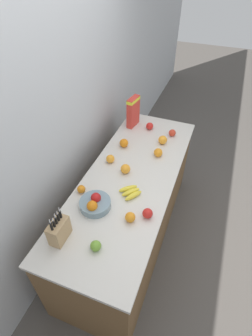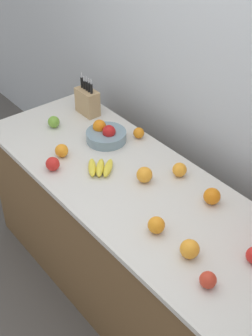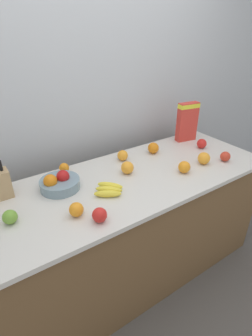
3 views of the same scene
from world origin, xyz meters
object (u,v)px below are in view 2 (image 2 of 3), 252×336
at_px(fruit_bowl, 106,135).
at_px(orange_mid_left, 180,170).
at_px(orange_by_cereal, 212,196).
at_px(orange_front_center, 156,225).
at_px(banana_bunch, 100,168).
at_px(apple_middle, 53,164).
at_px(orange_mid_right, 62,151).
at_px(apple_rightmost, 54,122).
at_px(apple_front, 208,280).
at_px(knife_block, 87,101).
at_px(orange_front_right, 190,249).
at_px(orange_back_center, 139,133).
at_px(orange_front_left, 144,175).

xyz_separation_m(fruit_bowl, orange_mid_left, (0.54, 0.10, -0.00)).
relative_size(orange_by_cereal, orange_front_center, 1.05).
xyz_separation_m(banana_bunch, orange_by_cereal, (0.58, 0.29, 0.02)).
xyz_separation_m(apple_middle, orange_by_cereal, (0.76, 0.49, 0.00)).
height_order(orange_by_cereal, orange_mid_right, orange_by_cereal).
height_order(apple_rightmost, orange_by_cereal, orange_by_cereal).
xyz_separation_m(apple_front, orange_mid_left, (-0.63, 0.44, 0.00)).
relative_size(knife_block, fruit_bowl, 1.13).
relative_size(apple_rightmost, orange_front_center, 0.90).
xyz_separation_m(fruit_bowl, orange_front_right, (1.00, -0.28, 0.00)).
bearing_deg(orange_by_cereal, fruit_bowl, -174.84).
bearing_deg(orange_mid_right, apple_middle, -53.85).
relative_size(orange_by_cereal, orange_back_center, 1.28).
height_order(banana_bunch, orange_front_right, orange_front_right).
height_order(orange_mid_right, orange_back_center, orange_mid_right).
bearing_deg(apple_rightmost, fruit_bowl, 26.84).
xyz_separation_m(banana_bunch, apple_front, (0.94, -0.12, 0.02)).
distance_m(fruit_bowl, orange_front_right, 1.04).
bearing_deg(orange_front_center, fruit_bowl, 159.98).
height_order(apple_rightmost, orange_front_right, orange_front_right).
relative_size(knife_block, apple_front, 3.75).
xyz_separation_m(knife_block, apple_front, (1.51, -0.44, -0.05)).
height_order(knife_block, orange_mid_right, knife_block).
bearing_deg(apple_middle, orange_front_center, 9.67).
bearing_deg(banana_bunch, fruit_bowl, 137.51).
distance_m(apple_rightmost, orange_mid_right, 0.34).
xyz_separation_m(orange_by_cereal, orange_front_right, (0.19, -0.35, 0.00)).
xyz_separation_m(orange_back_center, orange_mid_left, (0.44, -0.07, 0.01)).
distance_m(orange_mid_right, orange_front_right, 1.03).
relative_size(banana_bunch, orange_mid_right, 2.65).
bearing_deg(apple_rightmost, banana_bunch, -4.50).
relative_size(orange_front_center, orange_mid_right, 1.07).
bearing_deg(orange_front_right, orange_mid_right, -178.48).
height_order(apple_rightmost, orange_front_left, orange_front_left).
xyz_separation_m(knife_block, orange_mid_right, (0.32, -0.41, -0.05)).
bearing_deg(orange_mid_left, orange_mid_right, -144.13).
bearing_deg(orange_back_center, banana_bunch, -71.78).
bearing_deg(orange_mid_left, orange_by_cereal, -6.63).
bearing_deg(apple_front, orange_mid_right, 178.45).
bearing_deg(orange_front_center, apple_rightmost, 173.88).
height_order(apple_middle, orange_front_center, orange_front_center).
height_order(banana_bunch, apple_front, apple_front).
height_order(banana_bunch, orange_mid_left, orange_mid_left).
bearing_deg(orange_by_cereal, apple_rightmost, -168.09).
xyz_separation_m(orange_mid_left, orange_front_right, (0.46, -0.38, 0.00)).
bearing_deg(apple_front, orange_by_cereal, 131.32).
bearing_deg(orange_back_center, orange_front_left, -35.82).
bearing_deg(apple_middle, orange_front_left, 39.79).
height_order(apple_rightmost, apple_front, apple_rightmost).
distance_m(banana_bunch, orange_back_center, 0.41).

